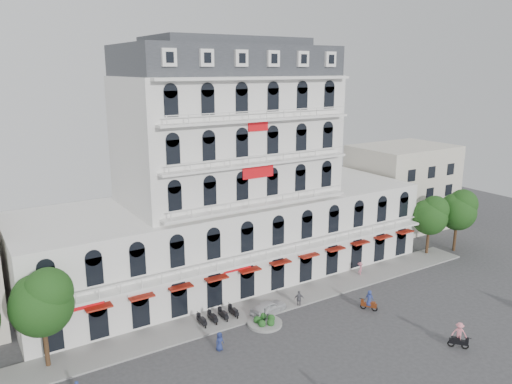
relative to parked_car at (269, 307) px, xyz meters
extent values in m
plane|color=#38383A|center=(1.52, -7.61, -0.65)|extent=(120.00, 120.00, 0.00)
cube|color=gray|center=(1.52, 1.39, -0.57)|extent=(53.00, 4.00, 0.16)
cube|color=silver|center=(1.52, 10.39, 3.85)|extent=(45.00, 14.00, 9.00)
cube|color=silver|center=(1.52, 10.39, 14.85)|extent=(22.00, 12.00, 13.00)
cube|color=#2D3035|center=(1.52, 10.39, 22.85)|extent=(21.56, 11.76, 3.00)
cube|color=#2D3035|center=(1.52, 10.39, 24.75)|extent=(15.84, 8.64, 0.80)
cube|color=#9D2113|center=(1.52, 2.89, 2.85)|extent=(40.50, 1.00, 0.15)
cube|color=#B70B12|center=(1.52, 4.27, 12.35)|extent=(3.50, 0.10, 1.40)
cube|color=beige|center=(31.52, 12.39, 5.35)|extent=(14.00, 10.00, 12.00)
cylinder|color=gray|center=(-1.48, -1.61, -0.53)|extent=(3.20, 3.20, 0.24)
cylinder|color=black|center=(-1.48, -1.61, 0.25)|extent=(0.08, 0.08, 1.40)
sphere|color=#1A501C|center=(-0.78, -1.61, -0.20)|extent=(0.70, 0.70, 0.70)
sphere|color=#1A501C|center=(-1.26, -0.95, -0.20)|extent=(0.70, 0.70, 0.70)
sphere|color=#1A501C|center=(-2.04, -1.19, -0.20)|extent=(0.70, 0.70, 0.70)
sphere|color=#1A501C|center=(-2.06, -2.01, -0.20)|extent=(0.70, 0.70, 0.70)
sphere|color=#1A501C|center=(-1.28, -2.28, -0.20)|extent=(0.70, 0.70, 0.70)
cylinder|color=#382314|center=(-19.48, 1.89, 1.22)|extent=(0.36, 0.36, 3.74)
sphere|color=#193B13|center=(-19.48, 1.89, 4.62)|extent=(4.76, 4.76, 4.76)
sphere|color=#193B13|center=(-18.98, 1.59, 5.72)|extent=(3.74, 3.74, 3.74)
sphere|color=#193B13|center=(-19.88, 2.19, 5.30)|extent=(3.40, 3.40, 3.40)
cylinder|color=#382314|center=(25.52, 2.39, 1.06)|extent=(0.36, 0.36, 3.43)
sphere|color=#193B13|center=(25.52, 2.39, 4.18)|extent=(4.37, 4.37, 4.37)
sphere|color=#193B13|center=(26.02, 2.09, 5.20)|extent=(3.43, 3.43, 3.43)
sphere|color=#193B13|center=(25.12, 2.69, 4.81)|extent=(3.12, 3.12, 3.12)
cylinder|color=#382314|center=(29.52, 1.39, 1.17)|extent=(0.36, 0.36, 3.65)
sphere|color=#193B13|center=(29.52, 1.39, 4.49)|extent=(4.65, 4.65, 4.65)
sphere|color=#193B13|center=(30.02, 1.09, 5.57)|extent=(3.65, 3.65, 3.65)
sphere|color=#193B13|center=(29.12, 1.69, 5.16)|extent=(3.32, 3.32, 3.32)
imported|color=silver|center=(0.00, 0.00, 0.00)|extent=(4.05, 2.23, 1.31)
cube|color=maroon|center=(8.57, -4.63, -0.10)|extent=(1.11, 1.45, 0.35)
torus|color=black|center=(8.28, -4.17, -0.37)|extent=(0.43, 0.57, 0.60)
torus|color=black|center=(8.87, -5.09, -0.37)|extent=(0.43, 0.57, 0.60)
imported|color=navy|center=(8.57, -4.63, 0.59)|extent=(0.85, 0.93, 1.59)
cube|color=black|center=(10.07, -13.50, -0.10)|extent=(1.21, 1.39, 0.35)
torus|color=black|center=(10.42, -13.93, -0.37)|extent=(0.47, 0.54, 0.60)
torus|color=black|center=(9.73, -13.07, -0.37)|extent=(0.47, 0.54, 0.60)
imported|color=pink|center=(10.07, -13.50, 0.72)|extent=(1.28, 1.36, 1.85)
imported|color=navy|center=(-6.98, -3.14, 0.15)|extent=(0.88, 0.67, 1.61)
imported|color=slate|center=(3.28, -0.46, 0.19)|extent=(1.06, 0.85, 1.68)
imported|color=#BA6275|center=(13.61, 1.89, 0.16)|extent=(1.21, 1.08, 1.63)
camera|label=1|loc=(-24.19, -36.08, 22.12)|focal=35.00mm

